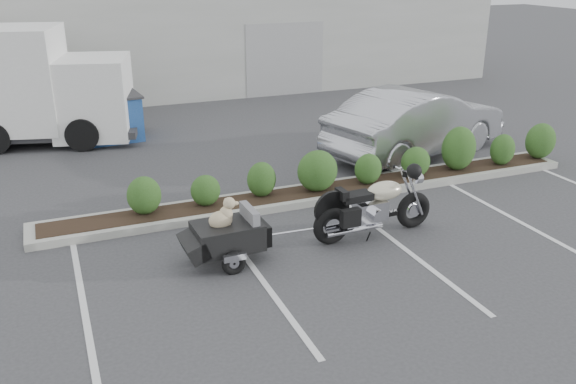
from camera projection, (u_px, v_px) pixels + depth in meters
name	position (u px, v px, depth m)	size (l,w,h in m)	color
ground	(327.00, 245.00, 10.85)	(90.00, 90.00, 0.00)	#38383A
planter_kerb	(325.00, 192.00, 13.08)	(12.00, 1.00, 0.15)	#9E9E93
building	(149.00, 30.00, 24.82)	(26.00, 10.00, 4.00)	#9EA099
motorcycle	(375.00, 207.00, 11.03)	(2.45, 0.83, 1.41)	black
pet_trailer	(226.00, 235.00, 10.09)	(1.95, 1.09, 1.17)	black
sedan	(417.00, 122.00, 15.55)	(1.81, 5.20, 1.71)	#AFB0B6
dumpster	(106.00, 118.00, 16.81)	(2.02, 1.47, 1.26)	navy
delivery_truck	(5.00, 89.00, 16.32)	(7.09, 3.77, 3.10)	silver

